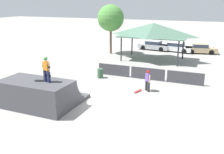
# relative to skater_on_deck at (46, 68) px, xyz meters

# --- Properties ---
(ground_plane) EXTENTS (160.00, 160.00, 0.00)m
(ground_plane) POSITION_rel_skater_on_deck_xyz_m (2.79, 1.55, -2.72)
(ground_plane) COLOR gray
(quarter_pipe_ramp) EXTENTS (4.72, 4.16, 1.80)m
(quarter_pipe_ramp) POSITION_rel_skater_on_deck_xyz_m (-0.86, 0.18, -1.91)
(quarter_pipe_ramp) COLOR #424247
(quarter_pipe_ramp) RESTS_ON ground
(skater_on_deck) EXTENTS (0.70, 0.30, 1.61)m
(skater_on_deck) POSITION_rel_skater_on_deck_xyz_m (0.00, 0.00, 0.00)
(skater_on_deck) COLOR #1E2347
(skater_on_deck) RESTS_ON quarter_pipe_ramp
(skateboard_on_deck) EXTENTS (0.82, 0.50, 0.09)m
(skateboard_on_deck) POSITION_rel_skater_on_deck_xyz_m (-0.46, 0.00, -0.87)
(skateboard_on_deck) COLOR green
(skateboard_on_deck) RESTS_ON quarter_pipe_ramp
(bystander_walking) EXTENTS (0.52, 0.55, 1.68)m
(bystander_walking) POSITION_rel_skater_on_deck_xyz_m (5.00, 5.66, -1.74)
(bystander_walking) COLOR #2D2D33
(bystander_walking) RESTS_ON ground
(skateboard_on_ground) EXTENTS (0.46, 0.84, 0.09)m
(skateboard_on_ground) POSITION_rel_skater_on_deck_xyz_m (4.39, 5.21, -2.66)
(skateboard_on_ground) COLOR green
(skateboard_on_ground) RESTS_ON ground
(barrier_fence) EXTENTS (9.51, 0.12, 1.05)m
(barrier_fence) POSITION_rel_skater_on_deck_xyz_m (4.22, 8.59, -2.20)
(barrier_fence) COLOR #3D3D42
(barrier_fence) RESTS_ON ground
(pavilion_shelter) EXTENTS (7.56, 4.63, 4.32)m
(pavilion_shelter) POSITION_rel_skater_on_deck_xyz_m (2.71, 16.36, 0.80)
(pavilion_shelter) COLOR #2D2D33
(pavilion_shelter) RESTS_ON ground
(tree_beside_pavilion) EXTENTS (3.42, 3.42, 6.33)m
(tree_beside_pavilion) POSITION_rel_skater_on_deck_xyz_m (-3.36, 17.99, 1.88)
(tree_beside_pavilion) COLOR brown
(tree_beside_pavilion) RESTS_ON ground
(trash_bin) EXTENTS (0.52, 0.52, 0.85)m
(trash_bin) POSITION_rel_skater_on_deck_xyz_m (0.15, 7.39, -2.30)
(trash_bin) COLOR #385B3D
(trash_bin) RESTS_ON ground
(parked_car_silver) EXTENTS (4.61, 2.31, 1.27)m
(parked_car_silver) POSITION_rel_skater_on_deck_xyz_m (1.32, 22.81, -2.12)
(parked_car_silver) COLOR #A8AAAF
(parked_car_silver) RESTS_ON ground
(parked_car_white) EXTENTS (4.64, 2.47, 1.27)m
(parked_car_white) POSITION_rel_skater_on_deck_xyz_m (4.49, 22.64, -2.12)
(parked_car_white) COLOR silver
(parked_car_white) RESTS_ON ground
(parked_car_tan) EXTENTS (4.31, 2.42, 1.27)m
(parked_car_tan) POSITION_rel_skater_on_deck_xyz_m (7.67, 22.72, -2.12)
(parked_car_tan) COLOR tan
(parked_car_tan) RESTS_ON ground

